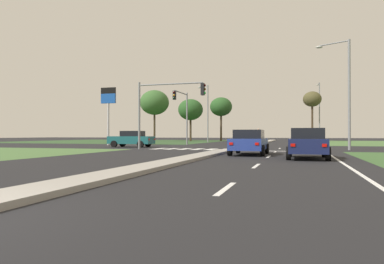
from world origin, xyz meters
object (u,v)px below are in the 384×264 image
(car_red_third, at_px, (256,137))
(traffic_signal_far_left, at_px, (183,108))
(treeline_second, at_px, (191,110))
(treeline_fourth, at_px, (312,100))
(fuel_price_totem, at_px, (108,103))
(treeline_third, at_px, (221,107))
(pedestrian_at_median, at_px, (258,134))
(car_teal_fifth, at_px, (132,139))
(car_navy_fourth, at_px, (307,143))
(traffic_signal_near_left, at_px, (164,102))
(car_blue_near, at_px, (249,142))
(street_lamp_second, at_px, (346,88))
(treeline_near, at_px, (154,103))
(street_lamp_fourth, at_px, (319,109))
(street_lamp_third, at_px, (207,110))

(car_red_third, xyz_separation_m, traffic_signal_far_left, (-5.35, -26.31, 3.48))
(treeline_second, distance_m, treeline_fourth, 22.00)
(fuel_price_totem, relative_size, treeline_third, 0.80)
(pedestrian_at_median, distance_m, treeline_fourth, 23.75)
(car_teal_fifth, bearing_deg, car_navy_fourth, -128.00)
(traffic_signal_near_left, bearing_deg, car_teal_fifth, 139.50)
(car_blue_near, distance_m, treeline_fourth, 46.79)
(traffic_signal_far_left, relative_size, treeline_second, 0.80)
(pedestrian_at_median, relative_size, treeline_fourth, 0.21)
(car_red_third, relative_size, fuel_price_totem, 0.64)
(car_navy_fourth, bearing_deg, car_red_third, 99.54)
(treeline_third, bearing_deg, traffic_signal_near_left, -84.94)
(treeline_second, bearing_deg, car_teal_fifth, -83.61)
(traffic_signal_far_left, distance_m, street_lamp_second, 18.36)
(car_blue_near, relative_size, car_red_third, 1.08)
(treeline_near, bearing_deg, fuel_price_totem, -78.21)
(fuel_price_totem, bearing_deg, traffic_signal_far_left, 16.32)
(street_lamp_fourth, bearing_deg, pedestrian_at_median, -109.21)
(traffic_signal_near_left, xyz_separation_m, treeline_third, (-3.41, 38.58, 2.51))
(traffic_signal_far_left, height_order, street_lamp_second, street_lamp_second)
(fuel_price_totem, relative_size, treeline_second, 0.85)
(street_lamp_second, distance_m, pedestrian_at_median, 18.23)
(car_navy_fourth, height_order, street_lamp_third, street_lamp_third)
(street_lamp_second, xyz_separation_m, fuel_price_totem, (-24.36, 6.21, -0.05))
(traffic_signal_far_left, relative_size, pedestrian_at_median, 3.32)
(car_blue_near, relative_size, treeline_fourth, 0.51)
(street_lamp_third, bearing_deg, street_lamp_second, -55.30)
(street_lamp_second, relative_size, treeline_third, 1.05)
(treeline_second, height_order, treeline_third, treeline_third)
(car_red_third, relative_size, car_teal_fifth, 0.97)
(car_red_third, xyz_separation_m, car_teal_fifth, (-8.14, -33.64, 0.04))
(pedestrian_at_median, xyz_separation_m, fuel_price_totem, (-15.94, -9.54, 3.55))
(treeline_second, bearing_deg, treeline_near, 172.25)
(pedestrian_at_median, height_order, treeline_near, treeline_near)
(car_red_third, relative_size, treeline_fourth, 0.47)
(car_blue_near, relative_size, traffic_signal_far_left, 0.74)
(traffic_signal_near_left, relative_size, pedestrian_at_median, 3.12)
(car_navy_fourth, xyz_separation_m, treeline_fourth, (1.97, 48.63, 6.71))
(treeline_near, bearing_deg, treeline_fourth, 8.01)
(car_blue_near, bearing_deg, treeline_second, 111.49)
(traffic_signal_near_left, relative_size, treeline_fourth, 0.65)
(car_red_third, distance_m, traffic_signal_near_left, 38.13)
(car_teal_fifth, distance_m, traffic_signal_far_left, 8.57)
(car_teal_fifth, bearing_deg, street_lamp_third, -3.25)
(car_navy_fourth, bearing_deg, treeline_fourth, 87.68)
(street_lamp_third, bearing_deg, car_navy_fourth, -68.38)
(traffic_signal_near_left, relative_size, street_lamp_third, 0.63)
(street_lamp_second, xyz_separation_m, street_lamp_fourth, (0.22, 40.55, 1.13))
(street_lamp_second, height_order, treeline_fourth, treeline_fourth)
(car_teal_fifth, bearing_deg, treeline_second, 6.39)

